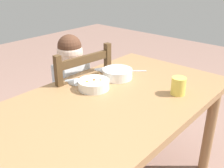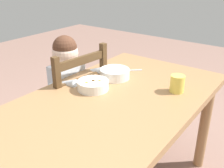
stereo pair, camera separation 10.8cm
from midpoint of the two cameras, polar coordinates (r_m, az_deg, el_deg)
dining_table at (r=1.43m, az=1.70°, el=-6.90°), size 1.44×0.81×0.72m
dining_chair at (r=1.87m, az=-6.48°, el=-4.97°), size 0.46×0.46×0.90m
child_figure at (r=1.79m, az=-6.46°, el=0.28°), size 0.32×0.31×0.96m
bowl_of_peas at (r=1.63m, az=3.09°, el=2.31°), size 0.18×0.18×0.06m
bowl_of_carrots at (r=1.48m, az=-1.94°, el=-0.07°), size 0.18×0.18×0.05m
spoon at (r=1.75m, az=6.20°, el=2.86°), size 0.11×0.12×0.01m
drinking_cup at (r=1.47m, az=16.32°, el=-0.45°), size 0.08×0.08×0.10m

